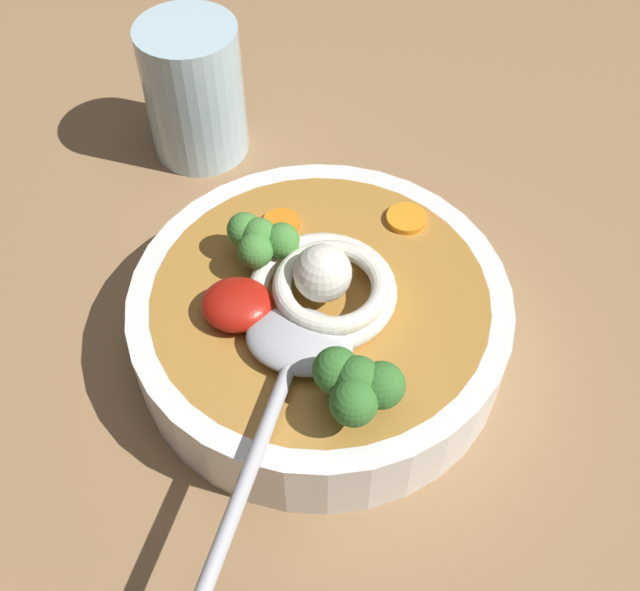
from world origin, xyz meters
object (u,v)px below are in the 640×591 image
Objects in this scene: drinking_glass at (194,91)px; noodle_pile at (325,285)px; soup_spoon at (291,362)px; soup_bowl at (320,320)px.

noodle_pile is at bearing -54.31° from drinking_glass.
drinking_glass reaches higher than soup_spoon.
noodle_pile is 5.24cm from soup_spoon.
noodle_pile is (0.30, -0.17, 3.56)cm from soup_bowl.
drinking_glass reaches higher than soup_bowl.
soup_bowl is at bearing -180.00° from soup_spoon.
noodle_pile is at bearing -28.83° from soup_bowl.
soup_spoon is 1.69× the size of drinking_glass.
soup_bowl is 6.21cm from soup_spoon.
noodle_pile is 0.54× the size of soup_spoon.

